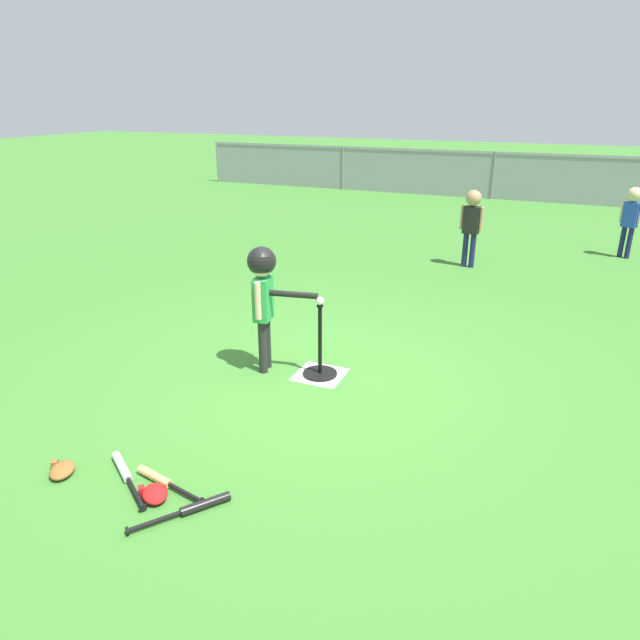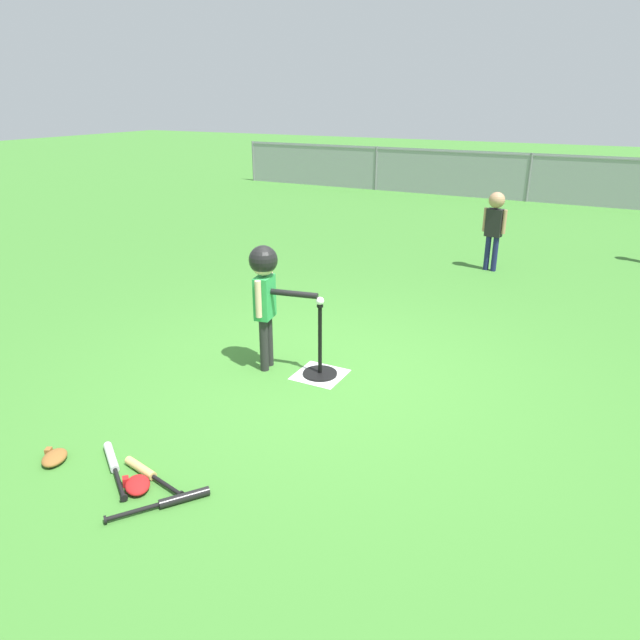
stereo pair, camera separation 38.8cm
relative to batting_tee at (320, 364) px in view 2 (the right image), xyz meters
name	(u,v)px [view 2 (the right image)]	position (x,y,z in m)	size (l,w,h in m)	color
ground_plane	(326,378)	(0.08, -0.04, -0.11)	(60.00, 60.00, 0.00)	#3D7A2D
home_plate	(320,374)	(0.00, 0.00, -0.11)	(0.44, 0.44, 0.01)	white
batting_tee	(320,364)	(0.00, 0.00, 0.00)	(0.32, 0.32, 0.69)	black
baseball_on_tee	(320,301)	(0.00, 0.00, 0.62)	(0.07, 0.07, 0.07)	white
batter_child	(265,283)	(-0.52, -0.09, 0.74)	(0.64, 0.34, 1.20)	#262626
fielder_deep_left	(495,221)	(0.62, 4.24, 0.63)	(0.34, 0.23, 1.15)	#191E4C
spare_bat_silver	(113,462)	(-0.63, -1.94, -0.08)	(0.59, 0.44, 0.06)	silver
spare_bat_wood	(146,472)	(-0.34, -1.91, -0.08)	(0.60, 0.18, 0.06)	#DBB266
spare_bat_black	(174,500)	(0.03, -2.06, -0.08)	(0.43, 0.56, 0.06)	black
glove_by_plate	(137,485)	(-0.29, -2.06, -0.08)	(0.27, 0.27, 0.07)	#B21919
glove_near_bats	(54,457)	(-1.04, -2.10, -0.08)	(0.24, 0.27, 0.07)	brown
outfield_fence	(529,176)	(0.08, 10.73, 0.50)	(16.06, 0.06, 1.15)	slate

